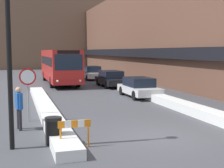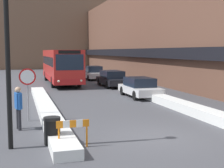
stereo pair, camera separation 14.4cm
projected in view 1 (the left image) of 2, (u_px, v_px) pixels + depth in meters
ground_plane at (158, 137)px, 11.75m from camera, size 160.00×160.00×0.00m
building_row_right at (148, 34)px, 36.94m from camera, size 5.50×60.00×10.50m
building_backdrop_far at (43, 23)px, 59.09m from camera, size 26.00×8.00×17.22m
snow_bank_left at (45, 107)px, 16.89m from camera, size 0.90×16.61×0.36m
snow_bank_right at (173, 103)px, 18.13m from camera, size 0.90×15.80×0.46m
city_bus at (59, 66)px, 31.05m from camera, size 2.64×11.77×3.33m
parked_car_front at (139, 87)px, 21.97m from camera, size 1.91×4.27×1.37m
parked_car_middle at (111, 79)px, 28.41m from camera, size 1.94×4.81×1.46m
parked_car_back at (92, 73)px, 35.61m from camera, size 1.89×4.34×1.54m
stop_sign at (28, 83)px, 14.20m from camera, size 0.76×0.08×2.44m
street_lamp at (19, 42)px, 10.01m from camera, size 1.46×0.36×5.60m
pedestrian at (19, 104)px, 12.70m from camera, size 0.32×0.57×1.78m
trash_bin at (54, 131)px, 10.78m from camera, size 0.59×0.59×0.95m
construction_barricade at (75, 128)px, 10.33m from camera, size 1.10×0.06×0.94m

